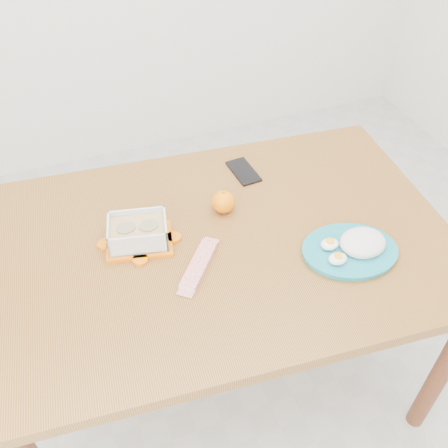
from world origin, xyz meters
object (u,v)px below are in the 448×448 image
object	(u,v)px
food_container	(138,233)
smartphone	(243,171)
orange_fruit	(223,202)
rice_plate	(354,247)
dining_table	(224,257)

from	to	relation	value
food_container	smartphone	xyz separation A→B (m)	(0.42, 0.21, -0.04)
orange_fruit	rice_plate	distance (m)	0.42
food_container	rice_plate	distance (m)	0.63
dining_table	orange_fruit	distance (m)	0.17
dining_table	smartphone	bearing A→B (deg)	62.38
rice_plate	smartphone	size ratio (longest dim) A/B	2.27
dining_table	orange_fruit	size ratio (longest dim) A/B	19.77
food_container	smartphone	distance (m)	0.47
dining_table	orange_fruit	bearing A→B (deg)	74.92
food_container	rice_plate	world-z (taller)	food_container
food_container	dining_table	bearing A→B (deg)	-4.42
dining_table	smartphone	distance (m)	0.34
dining_table	food_container	xyz separation A→B (m)	(-0.24, 0.07, 0.12)
dining_table	rice_plate	bearing A→B (deg)	-24.51
food_container	smartphone	bearing A→B (deg)	38.59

